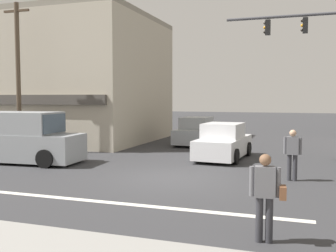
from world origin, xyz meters
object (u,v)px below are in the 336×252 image
object	(u,v)px
traffic_light_mast	(324,60)
pedestrian_mid_crossing	(292,152)
sedan_crossing_leftbound	(197,132)
pedestrian_foreground_with_bag	(266,192)
utility_pole_near_left	(18,76)
sedan_parked_curbside	(223,143)
van_crossing_center	(24,139)

from	to	relation	value
traffic_light_mast	pedestrian_mid_crossing	size ratio (longest dim) A/B	3.71
sedan_crossing_leftbound	pedestrian_foreground_with_bag	bearing A→B (deg)	-70.62
utility_pole_near_left	pedestrian_foreground_with_bag	bearing A→B (deg)	-33.90
sedan_parked_curbside	pedestrian_foreground_with_bag	size ratio (longest dim) A/B	2.52
van_crossing_center	utility_pole_near_left	bearing A→B (deg)	132.82
traffic_light_mast	sedan_crossing_leftbound	distance (m)	9.06
van_crossing_center	sedan_parked_curbside	bearing A→B (deg)	25.96
traffic_light_mast	pedestrian_foreground_with_bag	xyz separation A→B (m)	(-1.36, -9.23, -3.22)
traffic_light_mast	sedan_crossing_leftbound	bearing A→B (deg)	140.61
utility_pole_near_left	van_crossing_center	world-z (taller)	utility_pole_near_left
sedan_parked_curbside	van_crossing_center	distance (m)	8.50
utility_pole_near_left	traffic_light_mast	distance (m)	13.82
traffic_light_mast	sedan_parked_curbside	distance (m)	5.33
sedan_parked_curbside	sedan_crossing_leftbound	xyz separation A→B (m)	(-2.46, 4.78, 0.00)
utility_pole_near_left	van_crossing_center	xyz separation A→B (m)	(2.14, -2.30, -2.76)
sedan_parked_curbside	pedestrian_mid_crossing	size ratio (longest dim) A/B	2.52
pedestrian_foreground_with_bag	pedestrian_mid_crossing	distance (m)	5.90
utility_pole_near_left	sedan_crossing_leftbound	world-z (taller)	utility_pole_near_left
sedan_parked_curbside	pedestrian_foreground_with_bag	xyz separation A→B (m)	(2.66, -9.76, 0.24)
sedan_crossing_leftbound	pedestrian_foreground_with_bag	world-z (taller)	pedestrian_foreground_with_bag
pedestrian_mid_crossing	utility_pole_near_left	bearing A→B (deg)	169.09
pedestrian_foreground_with_bag	pedestrian_mid_crossing	bearing A→B (deg)	86.68
sedan_crossing_leftbound	van_crossing_center	distance (m)	9.95
van_crossing_center	sedan_crossing_leftbound	bearing A→B (deg)	58.63
traffic_light_mast	van_crossing_center	bearing A→B (deg)	-164.72
traffic_light_mast	pedestrian_foreground_with_bag	bearing A→B (deg)	-98.36
sedan_parked_curbside	van_crossing_center	bearing A→B (deg)	-154.04
sedan_crossing_leftbound	van_crossing_center	world-z (taller)	van_crossing_center
sedan_parked_curbside	pedestrian_mid_crossing	xyz separation A→B (m)	(3.00, -3.87, 0.24)
utility_pole_near_left	sedan_parked_curbside	xyz separation A→B (m)	(9.77, 1.41, -3.06)
van_crossing_center	pedestrian_foreground_with_bag	bearing A→B (deg)	-30.43
van_crossing_center	pedestrian_mid_crossing	distance (m)	10.64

